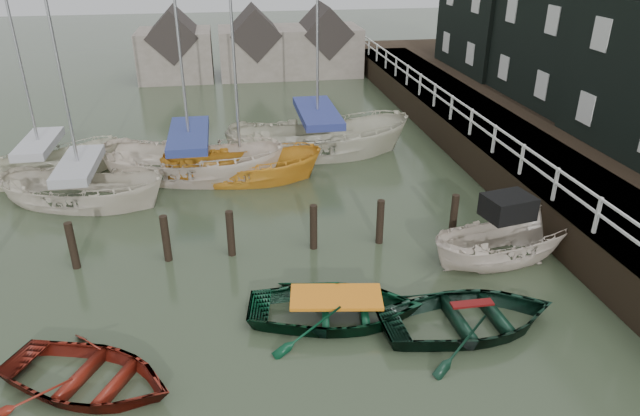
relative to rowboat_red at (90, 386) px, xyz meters
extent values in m
plane|color=#2B3723|center=(4.25, 1.90, 0.00)|extent=(120.00, 120.00, 0.00)
cube|color=black|center=(13.75, 11.90, 1.40)|extent=(3.00, 32.00, 0.20)
cube|color=silver|center=(12.25, 11.90, 2.45)|extent=(0.06, 32.00, 0.06)
cube|color=silver|center=(12.25, 11.90, 2.05)|extent=(0.06, 32.00, 0.06)
cube|color=black|center=(19.25, 11.90, 0.00)|extent=(14.00, 38.00, 1.50)
cube|color=black|center=(19.25, 13.90, 4.00)|extent=(6.00, 7.00, 5.00)
cube|color=black|center=(19.25, 20.90, 4.00)|extent=(6.40, 7.00, 5.00)
cylinder|color=black|center=(-1.25, 4.90, 0.50)|extent=(0.22, 0.22, 1.80)
cylinder|color=black|center=(1.25, 4.90, 0.50)|extent=(0.22, 0.22, 1.80)
cylinder|color=black|center=(3.05, 4.90, 0.50)|extent=(0.22, 0.22, 1.80)
cylinder|color=black|center=(5.45, 4.90, 0.50)|extent=(0.22, 0.22, 1.80)
cylinder|color=black|center=(7.45, 4.90, 0.50)|extent=(0.22, 0.22, 1.80)
cylinder|color=black|center=(9.75, 4.90, 0.50)|extent=(0.22, 0.22, 1.80)
cube|color=#665B51|center=(0.25, 27.90, 1.50)|extent=(4.50, 4.00, 3.00)
cube|color=#282321|center=(0.25, 27.90, 2.80)|extent=(3.18, 4.08, 3.18)
cube|color=#665B51|center=(5.25, 27.90, 1.50)|extent=(4.50, 4.00, 3.00)
cube|color=#282321|center=(5.25, 27.90, 2.80)|extent=(3.18, 4.08, 3.18)
cube|color=#665B51|center=(9.75, 27.90, 1.50)|extent=(4.50, 4.00, 3.00)
cube|color=#282321|center=(9.75, 27.90, 2.80)|extent=(3.18, 4.08, 3.18)
imported|color=#61170D|center=(0.00, 0.00, 0.00)|extent=(4.57, 4.09, 0.78)
imported|color=black|center=(5.45, 1.42, 0.00)|extent=(4.62, 3.61, 0.87)
imported|color=black|center=(8.49, 0.54, 0.00)|extent=(4.42, 3.25, 0.89)
imported|color=beige|center=(10.76, 3.44, 0.00)|extent=(4.87, 2.59, 1.79)
cube|color=black|center=(10.76, 3.64, 1.54)|extent=(1.47, 1.23, 0.65)
imported|color=beige|center=(-1.88, 9.34, 0.00)|extent=(6.33, 4.03, 2.29)
cylinder|color=#B2B2B7|center=(-1.88, 9.34, 5.44)|extent=(0.10, 0.10, 8.35)
cube|color=#929397|center=(-1.88, 9.34, 1.38)|extent=(3.47, 2.18, 0.30)
imported|color=beige|center=(1.72, 11.12, 0.00)|extent=(7.63, 4.64, 2.76)
cylinder|color=#B2B2B7|center=(1.72, 11.12, 6.30)|extent=(0.10, 0.10, 9.55)
cube|color=navy|center=(1.72, 11.12, 1.64)|extent=(4.18, 2.51, 0.30)
imported|color=gold|center=(3.56, 10.60, 0.00)|extent=(6.29, 3.10, 2.33)
cylinder|color=#B2B2B7|center=(3.56, 10.60, 5.03)|extent=(0.10, 0.10, 7.49)
imported|color=beige|center=(6.86, 12.88, 0.00)|extent=(7.81, 3.25, 2.97)
cube|color=navy|center=(6.86, 12.88, 1.75)|extent=(4.29, 1.73, 0.30)
imported|color=beige|center=(-3.84, 12.00, 0.00)|extent=(6.10, 3.59, 2.21)
cylinder|color=#B2B2B7|center=(-3.84, 12.00, 5.14)|extent=(0.10, 0.10, 7.84)
cube|color=#9C9DA2|center=(-3.84, 12.00, 1.34)|extent=(3.34, 1.94, 0.30)
camera|label=1|loc=(3.21, -9.64, 8.43)|focal=32.00mm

